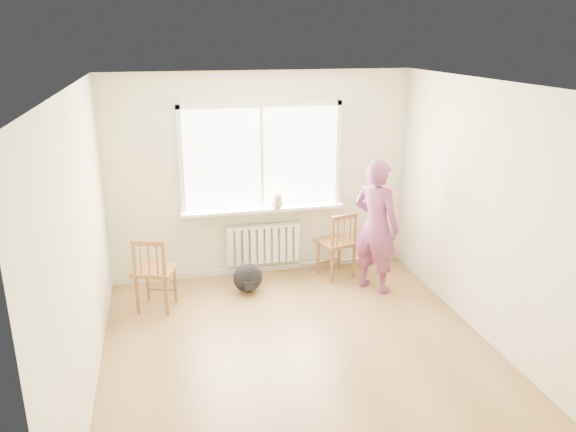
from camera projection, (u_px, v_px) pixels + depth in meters
floor at (303, 358)px, 5.69m from camera, size 4.50×4.50×0.00m
ceiling at (306, 86)px, 4.85m from camera, size 4.50×4.50×0.00m
back_wall at (261, 176)px, 7.36m from camera, size 4.00×0.01×2.70m
window at (261, 153)px, 7.24m from camera, size 2.12×0.05×1.42m
windowsill at (263, 209)px, 7.38m from camera, size 2.15×0.22×0.04m
radiator at (264, 243)px, 7.55m from camera, size 1.00×0.12×0.55m
heating_pipe at (350, 259)px, 7.96m from camera, size 1.40×0.04×0.04m
baseboard at (263, 268)px, 7.75m from camera, size 4.00×0.03×0.08m
chair_left at (154, 274)px, 6.54m from camera, size 0.57×0.56×0.92m
chair_right at (338, 245)px, 7.43m from camera, size 0.55×0.54×0.92m
person at (376, 226)px, 6.97m from camera, size 0.70×0.74×1.70m
cat at (277, 201)px, 7.30m from camera, size 0.20×0.40×0.27m
backpack at (248, 278)px, 7.10m from camera, size 0.37×0.28×0.37m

